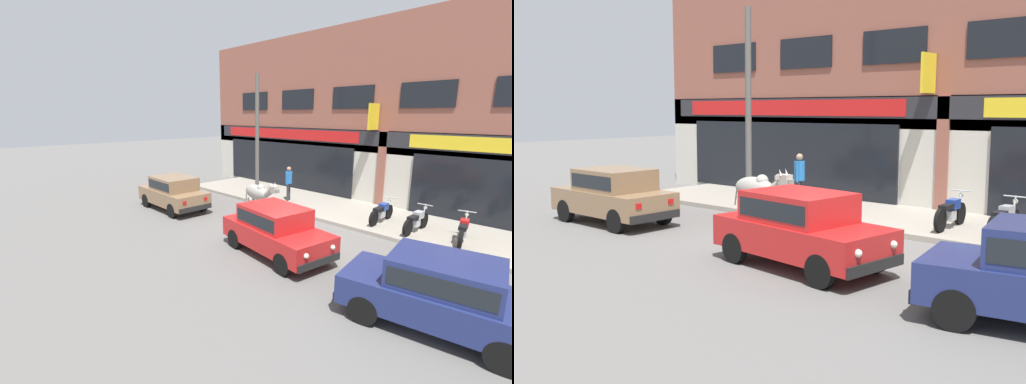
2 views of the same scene
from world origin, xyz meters
TOP-DOWN VIEW (x-y plane):
  - ground_plane at (0.00, 0.00)m, footprint 90.00×90.00m
  - sidewalk at (0.00, 4.05)m, footprint 19.00×3.69m
  - shop_building at (-0.00, 6.15)m, footprint 23.00×1.40m
  - cow at (-2.63, 0.90)m, footprint 2.15×0.70m
  - car_0 at (0.45, -1.34)m, footprint 3.75×2.04m
  - car_2 at (-6.03, -0.98)m, footprint 3.63×1.64m
  - motorcycle_0 at (1.34, 3.49)m, footprint 0.52×1.81m
  - motorcycle_1 at (2.67, 3.33)m, footprint 0.52×1.81m
  - pedestrian at (-3.27, 3.46)m, footprint 0.32×0.48m
  - utility_pole at (-4.38, 2.50)m, footprint 0.18×0.18m

SIDE VIEW (x-z plane):
  - ground_plane at x=0.00m, z-range 0.00..0.00m
  - sidewalk at x=0.00m, z-range 0.00..0.14m
  - motorcycle_0 at x=1.34m, z-range 0.09..0.96m
  - motorcycle_1 at x=2.67m, z-range 0.09..0.96m
  - car_0 at x=0.45m, z-range 0.08..1.54m
  - car_2 at x=-6.03m, z-range 0.08..1.54m
  - cow at x=-2.63m, z-range 0.20..1.81m
  - pedestrian at x=-3.27m, z-range 0.32..1.92m
  - utility_pole at x=-4.38m, z-range 0.14..5.86m
  - shop_building at x=0.00m, z-range -0.22..7.85m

